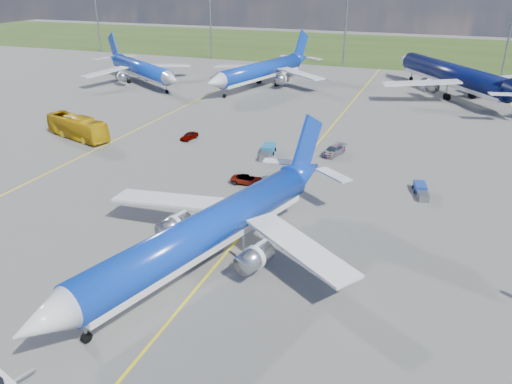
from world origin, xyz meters
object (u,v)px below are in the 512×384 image
(apron_bus, at_px, (77,127))
(service_car_b, at_px, (248,180))
(bg_jet_n, at_px, (450,96))
(baggage_tug_w, at_px, (421,191))
(service_car_c, at_px, (333,150))
(main_airliner, at_px, (207,265))
(bg_jet_nnw, at_px, (261,87))
(baggage_tug_c, at_px, (267,151))
(bg_jet_nw, at_px, (143,84))
(service_car_a, at_px, (189,136))

(apron_bus, relative_size, service_car_b, 3.10)
(bg_jet_n, bearing_deg, baggage_tug_w, 52.94)
(service_car_c, bearing_deg, main_airliner, -79.06)
(bg_jet_nnw, height_order, baggage_tug_c, bg_jet_nnw)
(service_car_b, distance_m, baggage_tug_c, 10.81)
(service_car_b, bearing_deg, baggage_tug_c, 0.19)
(bg_jet_nw, xyz_separation_m, service_car_b, (45.17, -47.40, 0.57))
(bg_jet_nw, distance_m, service_car_c, 62.32)
(service_car_a, height_order, baggage_tug_w, service_car_a)
(main_airliner, distance_m, apron_bus, 44.21)
(service_car_c, bearing_deg, bg_jet_nw, 165.90)
(bg_jet_n, xyz_separation_m, baggage_tug_c, (-23.77, -49.19, 0.58))
(bg_jet_nnw, xyz_separation_m, apron_bus, (-13.84, -46.21, 1.77))
(apron_bus, height_order, baggage_tug_c, apron_bus)
(main_airliner, bearing_deg, service_car_c, 99.12)
(service_car_b, distance_m, baggage_tug_w, 20.74)
(service_car_a, distance_m, baggage_tug_c, 14.18)
(bg_jet_nnw, xyz_separation_m, baggage_tug_c, (16.78, -43.38, 0.58))
(bg_jet_n, distance_m, baggage_tug_w, 55.75)
(apron_bus, height_order, service_car_c, apron_bus)
(main_airliner, bearing_deg, apron_bus, 159.24)
(main_airliner, relative_size, baggage_tug_c, 6.68)
(main_airliner, height_order, service_car_a, main_airliner)
(service_car_a, bearing_deg, main_airliner, -49.21)
(bg_jet_nnw, bearing_deg, bg_jet_nw, -151.70)
(service_car_c, distance_m, baggage_tug_w, 16.17)
(bg_jet_n, bearing_deg, apron_bus, 9.02)
(bg_jet_n, xyz_separation_m, main_airliner, (-19.11, -78.60, 0.00))
(service_car_b, xyz_separation_m, service_car_c, (7.59, 14.24, 0.10))
(bg_jet_n, height_order, main_airliner, bg_jet_n)
(bg_jet_nw, relative_size, baggage_tug_c, 6.63)
(service_car_c, bearing_deg, service_car_b, -100.01)
(bg_jet_nnw, relative_size, bg_jet_n, 0.85)
(bg_jet_nnw, bearing_deg, service_car_a, -71.56)
(bg_jet_nnw, height_order, service_car_c, bg_jet_nnw)
(bg_jet_n, distance_m, service_car_a, 59.87)
(service_car_a, distance_m, service_car_c, 22.71)
(service_car_c, bearing_deg, baggage_tug_w, -20.16)
(baggage_tug_w, bearing_deg, bg_jet_nnw, 114.90)
(main_airliner, height_order, apron_bus, main_airliner)
(bg_jet_nnw, distance_m, baggage_tug_c, 46.52)
(apron_bus, xyz_separation_m, service_car_a, (16.70, 5.50, -1.18))
(main_airliner, xyz_separation_m, apron_bus, (-35.29, 26.58, 1.77))
(service_car_a, bearing_deg, baggage_tug_c, -0.17)
(bg_jet_nnw, xyz_separation_m, service_car_b, (17.96, -54.13, 0.57))
(bg_jet_nw, xyz_separation_m, bg_jet_nnw, (27.21, 6.72, 0.00))
(bg_jet_n, bearing_deg, baggage_tug_c, 29.51)
(bg_jet_nw, bearing_deg, service_car_a, -104.94)
(service_car_a, height_order, service_car_c, service_car_c)
(bg_jet_nnw, distance_m, bg_jet_n, 40.97)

